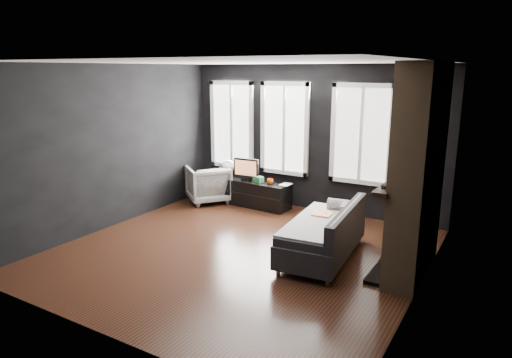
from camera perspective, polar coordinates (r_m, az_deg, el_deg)
The scene contains 18 objects.
floor at distance 6.78m, azimuth -2.05°, elevation -9.08°, with size 5.00×5.00×0.00m, color black.
ceiling at distance 6.25m, azimuth -2.26°, elevation 14.40°, with size 5.00×5.00×0.00m, color white.
wall_back at distance 8.55m, azimuth 6.99°, elevation 5.03°, with size 5.00×0.02×2.70m, color black.
wall_left at distance 7.99m, azimuth -17.44°, elevation 3.90°, with size 0.02×5.00×2.70m, color black.
wall_right at distance 5.47m, azimuth 20.44°, elevation -0.61°, with size 0.02×5.00×2.70m, color black.
windows at distance 8.62m, azimuth 4.28°, elevation 12.04°, with size 4.00×0.16×1.76m, color white, non-canonical shape.
fireplace at distance 6.08m, azimuth 19.65°, elevation 0.82°, with size 0.70×1.62×2.70m, color #93724C, non-canonical shape.
sofa at distance 6.54m, azimuth 8.30°, elevation -6.44°, with size 0.90×1.81×0.78m, color #252528, non-canonical shape.
stripe_pillow at distance 6.78m, azimuth 10.91°, elevation -4.27°, with size 0.07×0.30×0.30m, color gray.
armchair at distance 9.18m, azimuth -5.99°, elevation -0.39°, with size 0.78×0.73×0.80m, color white.
media_console at distance 8.88m, azimuth -0.20°, elevation -1.80°, with size 1.45×0.45×0.50m, color black, non-canonical shape.
monitor at distance 8.86m, azimuth -1.24°, elevation 1.41°, with size 0.54×0.12×0.48m, color black, non-canonical shape.
desk_fan at distance 9.15m, azimuth -3.42°, elevation 1.35°, with size 0.24×0.24×0.34m, color #AAAAAA, non-canonical shape.
mug at distance 8.60m, azimuth 1.77°, elevation -0.19°, with size 0.12×0.10×0.12m, color #F15107.
book at distance 8.53m, azimuth 3.21°, elevation 0.10°, with size 0.18×0.02×0.24m, color #C0B294.
storage_box at distance 8.74m, azimuth 0.29°, elevation -0.01°, with size 0.20×0.13×0.11m, color #2E713E.
mantel_vase at distance 6.57m, azimuth 18.28°, elevation 1.55°, with size 0.18×0.18×0.18m, color yellow.
mantel_clock at distance 5.63m, azimuth 15.96°, elevation -0.92°, with size 0.12×0.12×0.04m, color black.
Camera 1 is at (3.39, -5.25, 2.62)m, focal length 32.00 mm.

